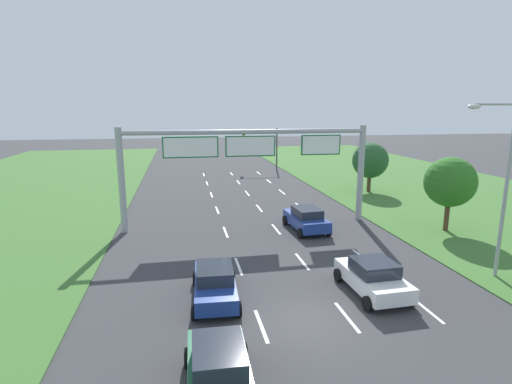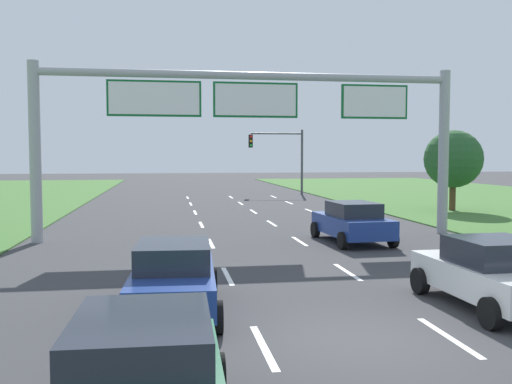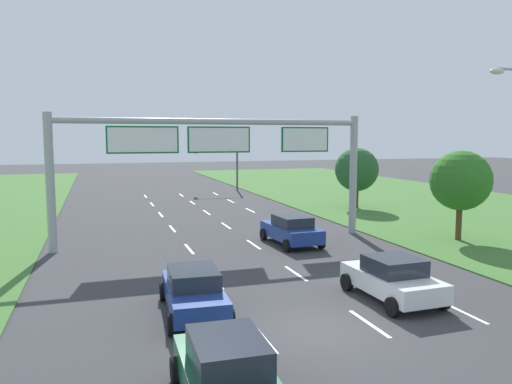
% 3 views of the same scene
% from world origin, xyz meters
% --- Properties ---
extents(ground_plane, '(200.00, 200.00, 0.00)m').
position_xyz_m(ground_plane, '(0.00, 0.00, 0.00)').
color(ground_plane, '#38383A').
extents(lane_dashes_inner_left, '(0.14, 56.40, 0.01)m').
position_xyz_m(lane_dashes_inner_left, '(-1.75, 9.00, 0.00)').
color(lane_dashes_inner_left, white).
rests_on(lane_dashes_inner_left, ground_plane).
extents(lane_dashes_inner_right, '(0.14, 56.40, 0.01)m').
position_xyz_m(lane_dashes_inner_right, '(1.75, 9.00, 0.00)').
color(lane_dashes_inner_right, white).
rests_on(lane_dashes_inner_right, ground_plane).
extents(lane_dashes_slip, '(0.14, 56.40, 0.01)m').
position_xyz_m(lane_dashes_slip, '(5.25, 9.00, 0.00)').
color(lane_dashes_slip, white).
rests_on(lane_dashes_slip, ground_plane).
extents(car_near_red, '(2.18, 4.41, 1.51)m').
position_xyz_m(car_near_red, '(-3.29, 2.53, 0.77)').
color(car_near_red, navy).
rests_on(car_near_red, ground_plane).
extents(car_lead_silver, '(2.40, 4.33, 1.58)m').
position_xyz_m(car_lead_silver, '(3.71, 11.43, 0.81)').
color(car_lead_silver, navy).
rests_on(car_lead_silver, ground_plane).
extents(car_mid_lane, '(2.13, 4.09, 1.64)m').
position_xyz_m(car_mid_lane, '(-3.70, -3.49, 0.82)').
color(car_mid_lane, '#145633').
rests_on(car_mid_lane, ground_plane).
extents(car_far_ahead, '(2.31, 4.09, 1.56)m').
position_xyz_m(car_far_ahead, '(3.72, 1.77, 0.78)').
color(car_far_ahead, white).
rests_on(car_far_ahead, ground_plane).
extents(sign_gantry, '(17.24, 0.44, 7.00)m').
position_xyz_m(sign_gantry, '(0.05, 13.29, 4.97)').
color(sign_gantry, '#9EA0A5').
rests_on(sign_gantry, ground_plane).
extents(traffic_light_mast, '(4.76, 0.49, 5.60)m').
position_xyz_m(traffic_light_mast, '(6.29, 38.46, 3.87)').
color(traffic_light_mast, '#47494F').
rests_on(traffic_light_mast, ground_plane).
extents(street_lamp, '(2.61, 0.32, 8.50)m').
position_xyz_m(street_lamp, '(10.16, 2.30, 5.08)').
color(street_lamp, '#9EA0A5').
rests_on(street_lamp, ground_plane).
extents(roadside_tree_mid, '(3.32, 3.32, 5.05)m').
position_xyz_m(roadside_tree_mid, '(12.95, 9.45, 3.38)').
color(roadside_tree_mid, '#513823').
rests_on(roadside_tree_mid, ground_plane).
extents(roadside_tree_far, '(3.48, 3.48, 4.91)m').
position_xyz_m(roadside_tree_far, '(13.70, 22.37, 3.15)').
color(roadside_tree_far, '#513823').
rests_on(roadside_tree_far, ground_plane).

